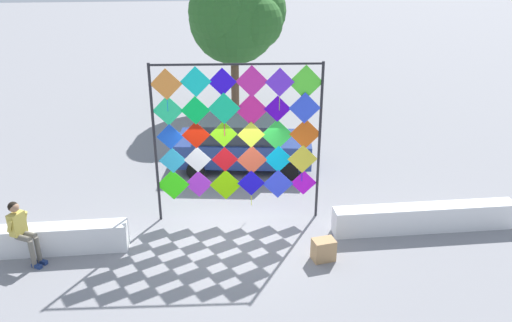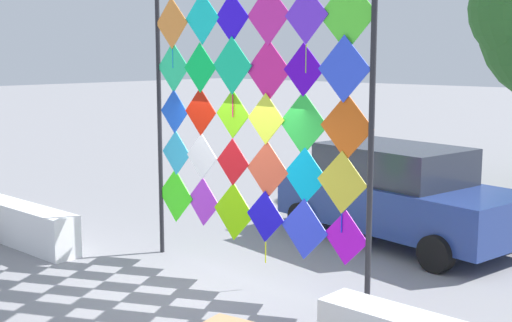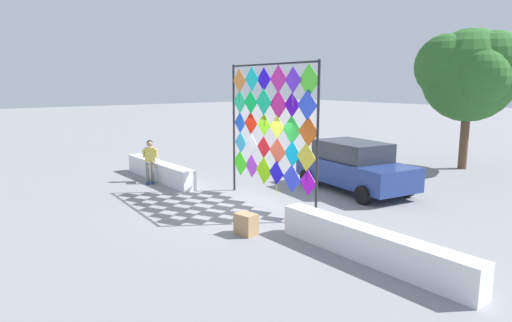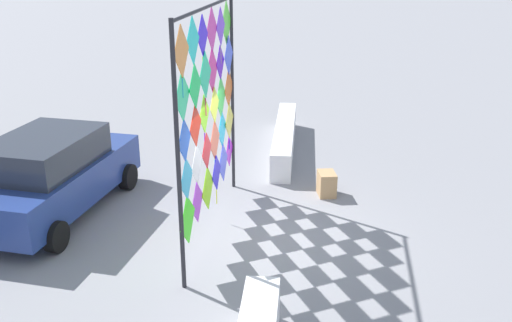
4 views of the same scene
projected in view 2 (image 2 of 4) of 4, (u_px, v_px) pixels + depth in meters
The scene contains 3 objects.
ground at pixel (194, 293), 9.33m from camera, with size 120.00×120.00×0.00m, color gray.
kite_display_rack at pixel (250, 112), 9.39m from camera, with size 4.19×0.34×4.15m.
parked_car at pixel (398, 193), 11.80m from camera, with size 4.47×2.53×1.65m.
Camera 2 is at (6.65, -6.04, 3.18)m, focal length 48.57 mm.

